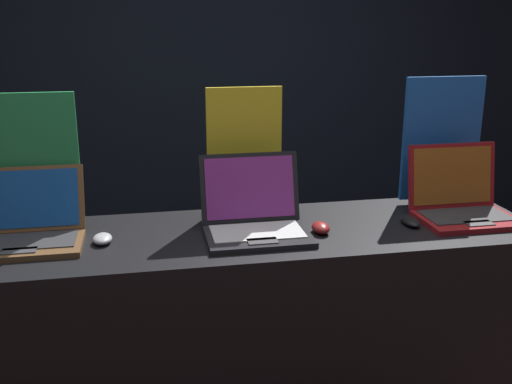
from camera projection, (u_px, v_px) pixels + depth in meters
wall_back at (202, 74)px, 3.79m from camera, size 8.00×0.05×2.80m
display_counter at (256, 350)px, 2.34m from camera, size 2.11×0.59×0.99m
laptop_front at (25, 227)px, 2.07m from camera, size 0.39×0.33×0.24m
mouse_front at (102, 239)px, 2.08m from camera, size 0.07×0.10×0.03m
promo_stand_front at (28, 164)px, 2.18m from camera, size 0.37×0.07×0.50m
laptop_middle at (255, 217)px, 2.16m from camera, size 0.37×0.33×0.27m
mouse_middle at (321, 228)px, 2.18m from camera, size 0.06×0.10×0.04m
promo_stand_middle at (244, 155)px, 2.31m from camera, size 0.29×0.07×0.50m
laptop_back at (461, 202)px, 2.33m from camera, size 0.37×0.31×0.27m
mouse_back at (410, 221)px, 2.26m from camera, size 0.06×0.12×0.03m
promo_stand_back at (441, 144)px, 2.47m from camera, size 0.34×0.07×0.53m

